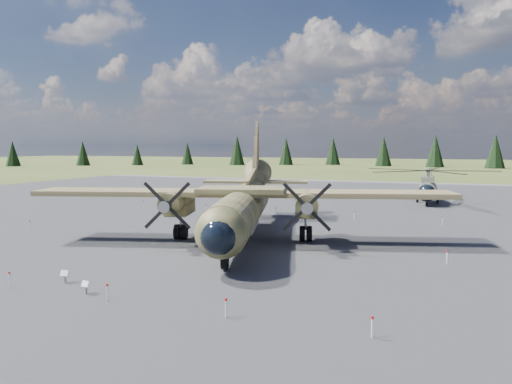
% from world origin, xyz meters
% --- Properties ---
extents(ground, '(500.00, 500.00, 0.00)m').
position_xyz_m(ground, '(0.00, 0.00, 0.00)').
color(ground, brown).
rests_on(ground, ground).
extents(apron, '(120.00, 120.00, 0.04)m').
position_xyz_m(apron, '(0.00, 10.00, 0.00)').
color(apron, slate).
rests_on(apron, ground).
extents(transport_plane, '(30.52, 27.23, 10.19)m').
position_xyz_m(transport_plane, '(1.79, 3.15, 2.93)').
color(transport_plane, '#3A4023').
rests_on(transport_plane, ground).
extents(helicopter_near, '(17.05, 19.91, 4.25)m').
position_xyz_m(helicopter_near, '(13.96, 32.87, 3.01)').
color(helicopter_near, gray).
rests_on(helicopter_near, ground).
extents(info_placard_left, '(0.46, 0.24, 0.69)m').
position_xyz_m(info_placard_left, '(-2.11, -11.73, 0.46)').
color(info_placard_left, gray).
rests_on(info_placard_left, ground).
extents(info_placard_right, '(0.44, 0.22, 0.66)m').
position_xyz_m(info_placard_right, '(0.26, -12.92, 0.44)').
color(info_placard_right, gray).
rests_on(info_placard_right, ground).
extents(barrier_fence, '(33.12, 29.62, 0.85)m').
position_xyz_m(barrier_fence, '(-0.46, -0.08, 0.51)').
color(barrier_fence, silver).
rests_on(barrier_fence, ground).
extents(treeline, '(316.79, 314.16, 10.95)m').
position_xyz_m(treeline, '(-5.09, 7.87, 4.73)').
color(treeline, black).
rests_on(treeline, ground).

